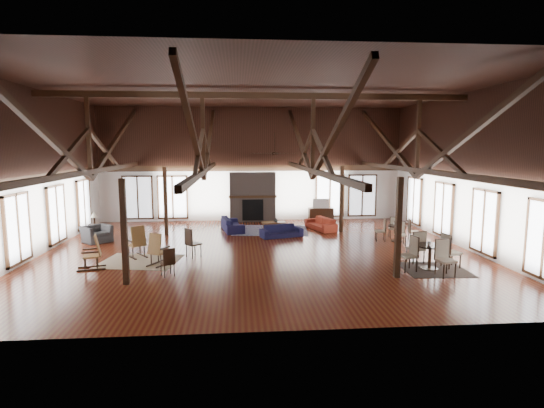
{
  "coord_description": "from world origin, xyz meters",
  "views": [
    {
      "loc": [
        -0.77,
        -15.6,
        3.92
      ],
      "look_at": [
        0.57,
        1.0,
        1.68
      ],
      "focal_mm": 28.0,
      "sensor_mm": 36.0,
      "label": 1
    }
  ],
  "objects": [
    {
      "name": "sofa_orange",
      "position": [
        3.18,
        4.13,
        0.28
      ],
      "size": [
        2.07,
        1.33,
        0.56
      ],
      "primitive_type": "imported",
      "rotation": [
        0.0,
        0.0,
        -1.25
      ],
      "color": "#A93420",
      "rests_on": "floor"
    },
    {
      "name": "rocking_chair_c",
      "position": [
        -5.43,
        -1.82,
        0.52
      ],
      "size": [
        0.95,
        0.66,
        1.11
      ],
      "rotation": [
        0.0,
        0.0,
        1.82
      ],
      "color": "#966438",
      "rests_on": "floor"
    },
    {
      "name": "ceiling",
      "position": [
        0.0,
        0.0,
        6.0
      ],
      "size": [
        16.0,
        14.0,
        0.02
      ],
      "primitive_type": "cube",
      "color": "black",
      "rests_on": "wall_back"
    },
    {
      "name": "rug_navy",
      "position": [
        0.75,
        4.09,
        0.01
      ],
      "size": [
        3.7,
        2.93,
        0.01
      ],
      "primitive_type": "cube",
      "rotation": [
        0.0,
        0.0,
        -0.11
      ],
      "color": "#1C1C4F",
      "rests_on": "floor"
    },
    {
      "name": "coffee_table",
      "position": [
        0.9,
        3.98,
        0.37
      ],
      "size": [
        1.14,
        0.63,
        0.42
      ],
      "rotation": [
        0.0,
        0.0,
        0.07
      ],
      "color": "brown",
      "rests_on": "floor"
    },
    {
      "name": "roof_truss",
      "position": [
        0.0,
        0.0,
        4.03
      ],
      "size": [
        15.6,
        14.07,
        3.14
      ],
      "color": "black",
      "rests_on": "wall_back"
    },
    {
      "name": "cup_far",
      "position": [
        5.76,
        1.32,
        0.73
      ],
      "size": [
        0.16,
        0.16,
        0.11
      ],
      "primitive_type": "imported",
      "rotation": [
        0.0,
        0.0,
        -0.18
      ],
      "color": "#B2B2B2",
      "rests_on": "cafe_table_far"
    },
    {
      "name": "post_grid",
      "position": [
        0.0,
        0.0,
        1.52
      ],
      "size": [
        8.16,
        7.16,
        3.05
      ],
      "color": "black",
      "rests_on": "floor"
    },
    {
      "name": "rocking_chair_b",
      "position": [
        -3.46,
        -1.61,
        0.52
      ],
      "size": [
        0.81,
        0.97,
        1.1
      ],
      "rotation": [
        0.0,
        0.0,
        -0.5
      ],
      "color": "#966438",
      "rests_on": "floor"
    },
    {
      "name": "cup_near",
      "position": [
        5.32,
        -2.77,
        0.85
      ],
      "size": [
        0.14,
        0.14,
        0.11
      ],
      "primitive_type": "imported",
      "rotation": [
        0.0,
        0.0,
        -0.03
      ],
      "color": "#B2B2B2",
      "rests_on": "cafe_table_near"
    },
    {
      "name": "sofa_navy_front",
      "position": [
        1.11,
        2.57,
        0.27
      ],
      "size": [
        1.95,
        1.19,
        0.53
      ],
      "primitive_type": "imported",
      "rotation": [
        0.0,
        0.0,
        0.28
      ],
      "color": "black",
      "rests_on": "floor"
    },
    {
      "name": "floor",
      "position": [
        0.0,
        0.0,
        0.0
      ],
      "size": [
        16.0,
        16.0,
        0.0
      ],
      "primitive_type": "plane",
      "color": "#5E2B13",
      "rests_on": "ground"
    },
    {
      "name": "ceiling_fan",
      "position": [
        0.5,
        -1.0,
        3.73
      ],
      "size": [
        1.6,
        1.6,
        0.75
      ],
      "color": "black",
      "rests_on": "roof_truss"
    },
    {
      "name": "wall_left",
      "position": [
        -8.0,
        0.0,
        3.0
      ],
      "size": [
        0.02,
        14.0,
        6.0
      ],
      "primitive_type": "cube",
      "color": "silver",
      "rests_on": "floor"
    },
    {
      "name": "sofa_navy_left",
      "position": [
        -1.05,
        4.19,
        0.31
      ],
      "size": [
        2.21,
        1.17,
        0.61
      ],
      "primitive_type": "imported",
      "rotation": [
        0.0,
        0.0,
        1.75
      ],
      "color": "#151439",
      "rests_on": "floor"
    },
    {
      "name": "rug_tan",
      "position": [
        -4.17,
        -1.04,
        0.01
      ],
      "size": [
        2.88,
        2.43,
        0.01
      ],
      "primitive_type": "cube",
      "rotation": [
        0.0,
        0.0,
        -0.17
      ],
      "color": "tan",
      "rests_on": "floor"
    },
    {
      "name": "side_table_lamp",
      "position": [
        -7.07,
        3.29,
        0.42
      ],
      "size": [
        0.44,
        0.44,
        1.12
      ],
      "color": "black",
      "rests_on": "floor"
    },
    {
      "name": "vase",
      "position": [
        1.0,
        3.94,
        0.52
      ],
      "size": [
        0.2,
        0.2,
        0.2
      ],
      "primitive_type": "imported",
      "rotation": [
        0.0,
        0.0,
        0.05
      ],
      "color": "#B2B2B2",
      "rests_on": "coffee_table"
    },
    {
      "name": "fireplace",
      "position": [
        0.0,
        6.67,
        1.29
      ],
      "size": [
        2.5,
        0.69,
        2.6
      ],
      "color": "#67584F",
      "rests_on": "floor"
    },
    {
      "name": "rocking_chair_a",
      "position": [
        -4.37,
        -0.49,
        0.54
      ],
      "size": [
        0.9,
        1.0,
        1.15
      ],
      "rotation": [
        0.0,
        0.0,
        0.62
      ],
      "color": "#966438",
      "rests_on": "floor"
    },
    {
      "name": "side_chair_a",
      "position": [
        -2.45,
        -0.67,
        0.62
      ],
      "size": [
        0.64,
        0.64,
        1.07
      ],
      "rotation": [
        0.0,
        0.0,
        -0.86
      ],
      "color": "black",
      "rests_on": "floor"
    },
    {
      "name": "television",
      "position": [
        3.68,
        6.75,
        0.91
      ],
      "size": [
        0.89,
        0.13,
        0.51
      ],
      "primitive_type": "imported",
      "rotation": [
        0.0,
        0.0,
        0.02
      ],
      "color": "#B2B2B2",
      "rests_on": "tv_console"
    },
    {
      "name": "wall_front",
      "position": [
        0.0,
        -7.0,
        3.0
      ],
      "size": [
        16.0,
        0.02,
        6.0
      ],
      "primitive_type": "cube",
      "color": "silver",
      "rests_on": "floor"
    },
    {
      "name": "side_chair_b",
      "position": [
        -2.9,
        -2.87,
        0.52
      ],
      "size": [
        0.51,
        0.51,
        0.89
      ],
      "rotation": [
        0.0,
        0.0,
        0.52
      ],
      "color": "black",
      "rests_on": "floor"
    },
    {
      "name": "cafe_table_near",
      "position": [
        5.38,
        -2.74,
        0.55
      ],
      "size": [
        2.17,
        2.17,
        1.11
      ],
      "rotation": [
        0.0,
        0.0,
        0.17
      ],
      "color": "black",
      "rests_on": "floor"
    },
    {
      "name": "rug_dark",
      "position": [
        5.53,
        -2.82,
        0.01
      ],
      "size": [
        2.09,
        1.93,
        0.01
      ],
      "primitive_type": "cube",
      "rotation": [
        0.0,
        0.0,
        -0.06
      ],
      "color": "black",
      "rests_on": "floor"
    },
    {
      "name": "wall_back",
      "position": [
        0.0,
        7.0,
        3.0
      ],
      "size": [
        16.0,
        0.02,
        6.0
      ],
      "primitive_type": "cube",
      "color": "silver",
      "rests_on": "floor"
    },
    {
      "name": "armchair",
      "position": [
        -6.64,
        2.19,
        0.34
      ],
      "size": [
        1.39,
        1.4,
        0.68
      ],
      "primitive_type": "imported",
      "rotation": [
        0.0,
        0.0,
        0.81
      ],
      "color": "#2E2E30",
      "rests_on": "floor"
    },
    {
      "name": "cafe_table_far",
      "position": [
        5.84,
        1.29,
        0.47
      ],
      "size": [
        1.85,
        1.85,
        0.94
      ],
      "rotation": [
        0.0,
        0.0,
        -0.18
      ],
      "color": "black",
      "rests_on": "floor"
    },
    {
      "name": "wall_right",
      "position": [
        8.0,
        0.0,
        3.0
      ],
      "size": [
        0.02,
        14.0,
        6.0
      ],
      "primitive_type": "cube",
      "color": "silver",
      "rests_on": "floor"
    },
    {
      "name": "tv_console",
      "position": [
        3.7,
        6.75,
        0.33
      ],
      "size": [
        1.31,
        0.49,
        0.65
      ],
      "primitive_type": "cube",
      "color": "black",
      "rests_on": "floor"
    }
  ]
}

